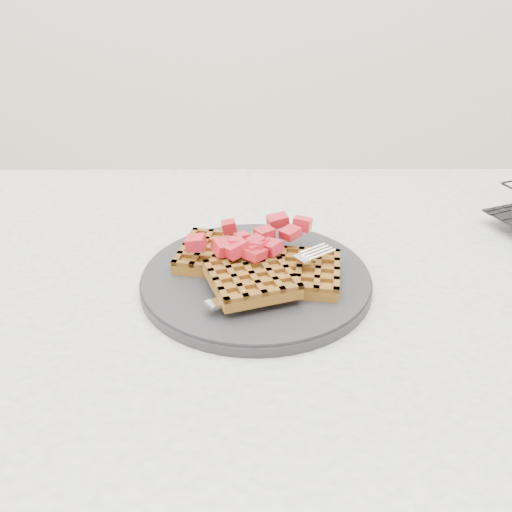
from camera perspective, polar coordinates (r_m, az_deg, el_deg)
The scene contains 5 objects.
table at distance 0.75m, azimuth 9.86°, elevation -10.66°, with size 1.20×0.80×0.75m.
plate at distance 0.68m, azimuth -0.00°, elevation -2.36°, with size 0.27×0.27×0.02m, color black.
waffles at distance 0.66m, azimuth 0.02°, elevation -1.12°, with size 0.20×0.19×0.03m.
strawberry_pile at distance 0.65m, azimuth -0.00°, elevation 1.07°, with size 0.15×0.15×0.02m, color maroon, non-canonical shape.
fork at distance 0.65m, azimuth 2.55°, elevation -2.49°, with size 0.02×0.18×0.02m, color silver, non-canonical shape.
Camera 1 is at (-0.13, -0.57, 1.11)m, focal length 40.00 mm.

